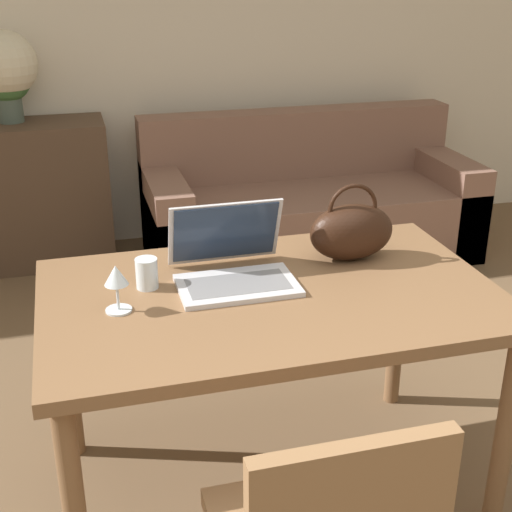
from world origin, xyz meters
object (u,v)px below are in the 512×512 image
at_px(couch, 308,208).
at_px(laptop, 231,260).
at_px(drinking_glass, 147,273).
at_px(wine_glass, 116,279).
at_px(handbag, 352,231).
at_px(flower_vase, 5,70).

relative_size(couch, laptop, 5.29).
distance_m(drinking_glass, wine_glass, 0.17).
relative_size(handbag, flower_vase, 0.58).
xyz_separation_m(laptop, wine_glass, (-0.36, -0.13, 0.04)).
distance_m(laptop, handbag, 0.42).
bearing_deg(couch, handbag, -105.04).
height_order(couch, drinking_glass, drinking_glass).
relative_size(laptop, drinking_glass, 3.80).
distance_m(couch, wine_glass, 2.37).
height_order(wine_glass, handbag, handbag).
bearing_deg(couch, flower_vase, 168.40).
bearing_deg(flower_vase, wine_glass, -80.66).
bearing_deg(couch, laptop, -116.21).
bearing_deg(laptop, drinking_glass, -179.88).
xyz_separation_m(handbag, flower_vase, (-1.15, 2.09, 0.26)).
relative_size(laptop, wine_glass, 2.55).
xyz_separation_m(laptop, handbag, (0.42, 0.05, 0.04)).
bearing_deg(wine_glass, drinking_glass, 53.45).
bearing_deg(laptop, handbag, 6.35).
xyz_separation_m(couch, flower_vase, (-1.62, 0.33, 0.82)).
height_order(drinking_glass, wine_glass, wine_glass).
distance_m(couch, laptop, 2.07).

